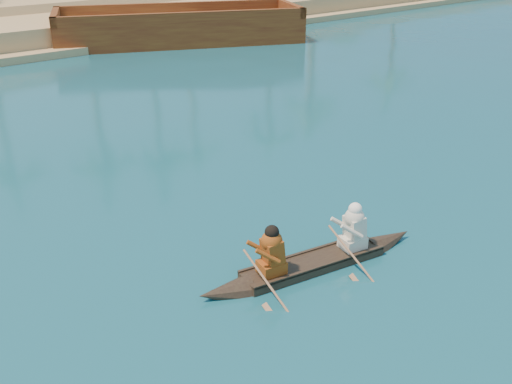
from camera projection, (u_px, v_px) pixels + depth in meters
canoe at (313, 256)px, 10.64m from camera, size 4.73×1.44×1.29m
barge_right at (180, 28)px, 30.76m from camera, size 13.56×9.18×2.15m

